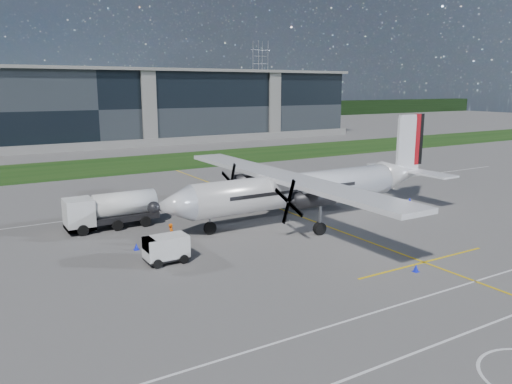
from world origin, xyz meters
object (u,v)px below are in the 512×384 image
object	(u,v)px
turboprop_aircraft	(308,169)
safety_cone_nose_port	(178,246)
fuel_tanker_truck	(105,211)
safety_cone_fwd	(136,247)
pylon_east	(260,79)
baggage_tug	(166,249)
ground_crew_person	(172,233)
safety_cone_tail	(410,200)
safety_cone_stbdwing	(216,190)
safety_cone_portwing	(416,268)

from	to	relation	value
turboprop_aircraft	safety_cone_nose_port	distance (m)	14.42
fuel_tanker_truck	safety_cone_fwd	world-z (taller)	fuel_tanker_truck
pylon_east	baggage_tug	xyz separation A→B (m)	(-97.19, -146.86, -14.07)
pylon_east	fuel_tanker_truck	xyz separation A→B (m)	(-98.62, -136.31, -13.49)
baggage_tug	ground_crew_person	world-z (taller)	ground_crew_person
ground_crew_person	turboprop_aircraft	bearing A→B (deg)	-51.69
pylon_east	ground_crew_person	bearing A→B (deg)	-123.63
safety_cone_tail	safety_cone_stbdwing	size ratio (longest dim) A/B	1.00
pylon_east	turboprop_aircraft	bearing A→B (deg)	-119.91
safety_cone_fwd	safety_cone_stbdwing	bearing A→B (deg)	47.33
safety_cone_portwing	safety_cone_nose_port	distance (m)	16.90
turboprop_aircraft	safety_cone_nose_port	world-z (taller)	turboprop_aircraft
turboprop_aircraft	ground_crew_person	distance (m)	14.09
fuel_tanker_truck	safety_cone_nose_port	xyz separation A→B (m)	(3.12, -8.35, -1.26)
safety_cone_fwd	ground_crew_person	bearing A→B (deg)	-8.42
ground_crew_person	pylon_east	bearing A→B (deg)	-0.23
fuel_tanker_truck	safety_cone_stbdwing	size ratio (longest dim) A/B	16.12
turboprop_aircraft	safety_cone_tail	size ratio (longest dim) A/B	60.97
safety_cone_tail	fuel_tanker_truck	bearing A→B (deg)	168.10
pylon_east	fuel_tanker_truck	bearing A→B (deg)	-125.88
turboprop_aircraft	safety_cone_portwing	xyz separation A→B (m)	(-1.95, -14.54, -4.32)
safety_cone_stbdwing	ground_crew_person	bearing A→B (deg)	-126.22
fuel_tanker_truck	turboprop_aircraft	bearing A→B (deg)	-20.06
fuel_tanker_truck	safety_cone_tail	world-z (taller)	fuel_tanker_truck
safety_cone_tail	safety_cone_portwing	xyz separation A→B (m)	(-15.18, -14.32, 0.00)
safety_cone_portwing	safety_cone_nose_port	xyz separation A→B (m)	(-11.61, 12.28, 0.00)
baggage_tug	safety_cone_stbdwing	distance (m)	23.25
safety_cone_fwd	safety_cone_stbdwing	distance (m)	20.96
pylon_east	safety_cone_nose_port	size ratio (longest dim) A/B	60.00
safety_cone_fwd	safety_cone_portwing	bearing A→B (deg)	-43.97
baggage_tug	turboprop_aircraft	bearing A→B (deg)	16.26
baggage_tug	safety_cone_fwd	size ratio (longest dim) A/B	6.22
ground_crew_person	safety_cone_tail	bearing A→B (deg)	-54.57
pylon_east	safety_cone_nose_port	distance (m)	173.97
baggage_tug	safety_cone_tail	bearing A→B (deg)	8.46
safety_cone_portwing	safety_cone_stbdwing	bearing A→B (deg)	90.11
safety_cone_nose_port	safety_cone_tail	bearing A→B (deg)	4.37
turboprop_aircraft	fuel_tanker_truck	size ratio (longest dim) A/B	3.78
safety_cone_portwing	safety_cone_nose_port	world-z (taller)	same
pylon_east	safety_cone_stbdwing	world-z (taller)	pylon_east
safety_cone_nose_port	safety_cone_stbdwing	bearing A→B (deg)	55.63
baggage_tug	pylon_east	bearing A→B (deg)	56.50
safety_cone_portwing	safety_cone_stbdwing	distance (m)	29.17
ground_crew_person	safety_cone_stbdwing	distance (m)	19.60
turboprop_aircraft	safety_cone_fwd	size ratio (longest dim) A/B	60.97
safety_cone_tail	safety_cone_nose_port	size ratio (longest dim) A/B	1.00
ground_crew_person	safety_cone_fwd	xyz separation A→B (m)	(-2.64, 0.39, -0.74)
safety_cone_tail	safety_cone_stbdwing	world-z (taller)	same
safety_cone_fwd	safety_cone_nose_port	size ratio (longest dim) A/B	1.00
pylon_east	safety_cone_fwd	xyz separation A→B (m)	(-98.14, -143.18, -14.75)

